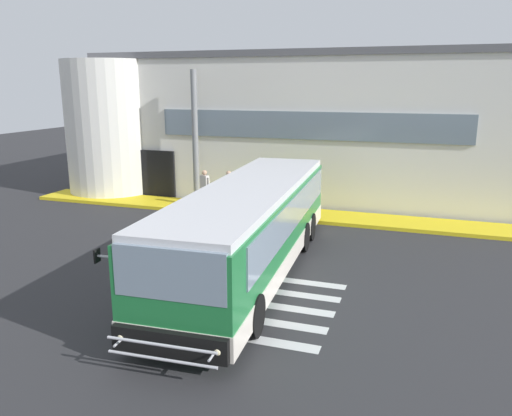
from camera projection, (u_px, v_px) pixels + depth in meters
name	position (u px, v px, depth m)	size (l,w,h in m)	color
ground_plane	(237.00, 247.00, 17.59)	(80.00, 90.00, 0.02)	#2B2B2D
bay_paint_stripes	(251.00, 303.00, 13.11)	(4.40, 3.96, 0.01)	silver
terminal_building	(299.00, 122.00, 27.62)	(21.58, 13.80, 7.03)	silver
boarding_curb	(276.00, 213.00, 21.99)	(23.78, 2.00, 0.15)	yellow
entry_support_column	(195.00, 137.00, 23.06)	(0.28, 0.28, 6.05)	slate
bus_main_foreground	(250.00, 230.00, 14.91)	(3.19, 11.82, 2.70)	#1E7238
passenger_near_column	(205.00, 186.00, 22.56)	(0.56, 0.34, 1.68)	#4C4233
passenger_by_doorway	(229.00, 187.00, 22.39)	(0.54, 0.37, 1.68)	#1E2338
safety_bollard_yellow	(280.00, 212.00, 20.63)	(0.18, 0.18, 0.90)	yellow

